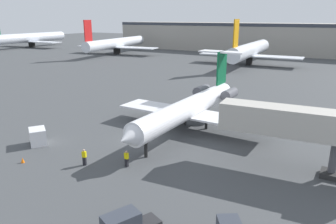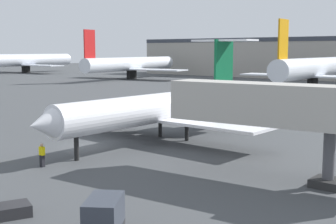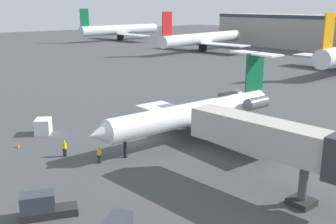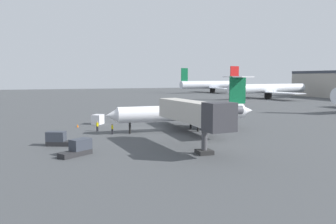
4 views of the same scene
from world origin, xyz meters
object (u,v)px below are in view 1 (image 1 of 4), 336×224
Objects in this scene: ground_crew_marshaller at (84,157)px; cargo_container_uld at (38,136)px; ground_crew_loader at (127,159)px; parked_airliner_west_mid at (116,43)px; regional_jet at (192,106)px; parked_airliner_west_end at (31,38)px; parked_airliner_centre at (250,50)px; traffic_cone_near at (23,160)px; jet_bridge at (313,125)px.

ground_crew_marshaller is 8.61m from cargo_container_uld.
parked_airliner_west_mid is at bearing 130.46° from ground_crew_loader.
regional_jet is at bearing 87.91° from ground_crew_loader.
regional_jet is 9.43× the size of cargo_container_uld.
parked_airliner_west_end is 107.86m from parked_airliner_centre.
ground_crew_loader reaches higher than traffic_cone_near.
jet_bridge reaches higher than ground_crew_loader.
ground_crew_marshaller and ground_crew_loader have the same top height.
cargo_container_uld is (-27.59, -8.52, -3.76)m from jet_bridge.
parked_airliner_centre reaches higher than parked_airliner_west_mid.
ground_crew_marshaller is 4.22m from ground_crew_loader.
jet_bridge is 8.85× the size of ground_crew_loader.
parked_airliner_centre is at bearing 88.93° from cargo_container_uld.
parked_airliner_west_end is (-118.72, 77.17, 3.59)m from ground_crew_loader.
regional_jet is 0.67× the size of parked_airliner_west_mid.
regional_jet is 18.86m from cargo_container_uld.
ground_crew_loader is at bearing -92.09° from regional_jet.
jet_bridge is at bearing 17.16° from cargo_container_uld.
parked_airliner_west_end reaches higher than ground_crew_marshaller.
ground_crew_loader is (-0.48, -12.99, -2.30)m from regional_jet.
jet_bridge is at bearing 26.96° from ground_crew_marshaller.
parked_airliner_centre reaches higher than ground_crew_marshaller.
ground_crew_marshaller is 6.44m from traffic_cone_near.
ground_crew_loader is 0.04× the size of parked_airliner_west_mid.
traffic_cone_near is at bearing -153.61° from ground_crew_loader.
parked_airliner_centre is at bearing -1.69° from parked_airliner_west_end.
ground_crew_marshaller is at bearing 26.35° from traffic_cone_near.
traffic_cone_near is 0.01× the size of parked_airliner_west_end.
ground_crew_marshaller is 0.05× the size of parked_airliner_centre.
ground_crew_marshaller is (-19.06, -9.69, -3.83)m from jet_bridge.
regional_jet is at bearing 46.98° from cargo_container_uld.
cargo_container_uld is (-8.53, 1.18, 0.07)m from ground_crew_marshaller.
parked_airliner_west_mid is at bearing -1.96° from parked_airliner_west_end.
ground_crew_loader is at bearing 26.46° from ground_crew_marshaller.
parked_airliner_centre is (-7.13, 75.87, 3.52)m from ground_crew_marshaller.
ground_crew_loader is 99.03m from parked_airliner_west_mid.
parked_airliner_centre is (-26.19, 66.18, -0.31)m from jet_bridge.
ground_crew_marshaller is at bearing -7.85° from cargo_container_uld.
parked_airliner_west_end is (-119.20, 64.18, 1.29)m from regional_jet.
parked_airliner_west_mid is 1.08× the size of parked_airliner_centre.
jet_bridge is 150.89m from parked_airliner_west_end.
jet_bridge is 17.59m from ground_crew_loader.
ground_crew_marshaller is 1.00× the size of ground_crew_loader.
cargo_container_uld reaches higher than traffic_cone_near.
traffic_cone_near is 0.01× the size of parked_airliner_west_mid.
ground_crew_marshaller is 76.29m from parked_airliner_centre.
jet_bridge is 28.14m from traffic_cone_near.
cargo_container_uld reaches higher than ground_crew_loader.
parked_airliner_centre is (-1.39, 78.72, 4.11)m from traffic_cone_near.
regional_jet is at bearing -79.43° from parked_airliner_centre.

